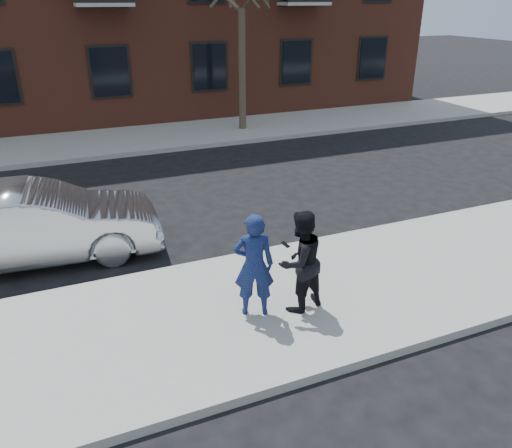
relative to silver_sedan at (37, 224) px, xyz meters
name	(u,v)px	position (x,y,z in m)	size (l,w,h in m)	color
ground	(233,311)	(2.79, -3.10, -0.75)	(100.00, 100.00, 0.00)	black
near_sidewalk	(238,315)	(2.79, -3.35, -0.67)	(50.00, 3.50, 0.15)	gray
near_curb	(204,264)	(2.79, -1.55, -0.67)	(50.00, 0.10, 0.15)	#999691
far_sidewalk	(121,141)	(2.79, 8.15, -0.67)	(50.00, 3.50, 0.15)	gray
far_curb	(130,154)	(2.79, 6.35, -0.67)	(50.00, 0.10, 0.15)	#999691
silver_sedan	(37,224)	(0.00, 0.00, 0.00)	(1.58, 4.54, 1.50)	#B7BABF
man_hoodie	(254,265)	(3.01, -3.46, 0.25)	(0.71, 0.59, 1.69)	navy
man_peacoat	(300,261)	(3.73, -3.60, 0.23)	(0.94, 0.82, 1.66)	black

